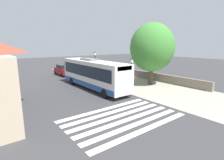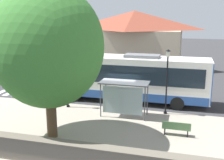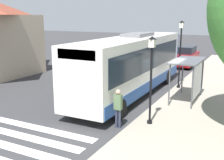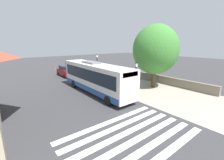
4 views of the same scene
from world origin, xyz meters
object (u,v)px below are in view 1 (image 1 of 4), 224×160
bench (110,76)px  parked_car_behind_bus (63,70)px  bus (93,73)px  pedestrian (131,86)px  shade_tree (152,48)px  street_lamp_near (95,64)px  street_lamp_far (131,72)px  bus_shelter (113,71)px

bench → parked_car_behind_bus: bearing=-57.3°
bus → parked_car_behind_bus: size_ratio=2.62×
pedestrian → shade_tree: 7.80m
parked_car_behind_bus → street_lamp_near: bearing=99.9°
street_lamp_far → parked_car_behind_bus: size_ratio=0.87×
shade_tree → parked_car_behind_bus: size_ratio=1.84×
street_lamp_near → shade_tree: bearing=132.7°
pedestrian → street_lamp_far: size_ratio=0.44×
shade_tree → parked_car_behind_bus: 16.88m
bus → bus_shelter: bearing=-175.6°
bus_shelter → shade_tree: bearing=142.6°
pedestrian → street_lamp_far: bearing=-135.8°
street_lamp_far → shade_tree: size_ratio=0.47×
pedestrian → bench: size_ratio=1.09×
pedestrian → parked_car_behind_bus: 17.10m
bus_shelter → bench: bearing=-121.6°
street_lamp_near → shade_tree: size_ratio=0.54×
bus_shelter → parked_car_behind_bus: bus_shelter is taller
bench → parked_car_behind_bus: size_ratio=0.35×
bus → pedestrian: bus is taller
street_lamp_near → parked_car_behind_bus: 9.05m
bench → street_lamp_far: street_lamp_far is taller
street_lamp_far → bench: bearing=-110.5°
shade_tree → bus: bearing=-21.0°
bus_shelter → parked_car_behind_bus: size_ratio=0.71×
bus_shelter → street_lamp_far: street_lamp_far is taller
pedestrian → street_lamp_far: (-1.11, -1.08, 1.35)m
pedestrian → parked_car_behind_bus: parked_car_behind_bus is taller
street_lamp_near → parked_car_behind_bus: (1.52, -8.75, -1.75)m
street_lamp_far → shade_tree: (-5.06, -1.26, 2.81)m
bus → street_lamp_far: street_lamp_far is taller
bus_shelter → shade_tree: shade_tree is taller
pedestrian → street_lamp_far: 2.06m
bench → street_lamp_far: bearing=69.5°
bench → street_lamp_near: size_ratio=0.35×
bus → street_lamp_near: bearing=-126.8°
street_lamp_far → shade_tree: shade_tree is taller
street_lamp_far → parked_car_behind_bus: street_lamp_far is taller
pedestrian → bus_shelter: bearing=-109.0°
bus → shade_tree: shade_tree is taller
bus → bus_shelter: size_ratio=3.68×
bus → street_lamp_far: bearing=122.7°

